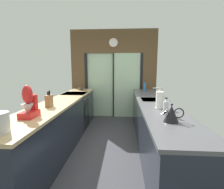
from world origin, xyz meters
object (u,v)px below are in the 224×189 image
Objects in this scene: kettle at (172,114)px; soap_bottle_near at (166,108)px; stand_mixer at (29,105)px; knife_block at (49,101)px; soap_bottle_far at (145,87)px; paper_towel_roll at (160,100)px; mixing_bowl at (81,89)px; oven_range at (75,111)px.

soap_bottle_near reaches higher than kettle.
kettle is at bearing -2.00° from stand_mixer.
soap_bottle_near is at bearing -11.92° from knife_block.
paper_towel_roll is at bearing -90.00° from soap_bottle_far.
paper_towel_roll is (-0.00, -1.96, 0.02)m from soap_bottle_far.
paper_towel_roll is (-0.00, 0.40, 0.03)m from soap_bottle_near.
soap_bottle_far reaches higher than mixing_bowl.
oven_range is 3.39× the size of soap_bottle_far.
stand_mixer reaches higher than mixing_bowl.
oven_range is 1.60m from knife_block.
mixing_bowl is at bearing 125.69° from soap_bottle_near.
paper_towel_roll is (1.78, 0.02, 0.03)m from knife_block.
paper_towel_roll is at bearing 0.78° from knife_block.
kettle is at bearing -89.95° from soap_bottle_far.
soap_bottle_far reaches higher than kettle.
stand_mixer is 1.58× the size of kettle.
mixing_bowl is 2.69m from stand_mixer.
mixing_bowl reaches higher than oven_range.
stand_mixer is at bearing -173.36° from soap_bottle_near.
stand_mixer is 1.55× the size of soap_bottle_far.
oven_range is 2.66m from soap_bottle_near.
kettle is at bearing -19.90° from knife_block.
soap_bottle_near is (1.78, -0.38, 0.00)m from knife_block.
paper_towel_roll is at bearing 18.84° from stand_mixer.
stand_mixer is 1.42× the size of paper_towel_roll.
soap_bottle_near reaches higher than oven_range.
oven_range is 3.34× the size of knife_block.
stand_mixer is 1.79m from soap_bottle_near.
soap_bottle_far is at bearing -3.80° from mixing_bowl.
mixing_bowl is 3.28m from kettle.
oven_range is 3.75× the size of soap_bottle_near.
mixing_bowl is at bearing 122.97° from kettle.
paper_towel_roll is (1.80, -1.47, 0.60)m from oven_range.
soap_bottle_near is at bearing -54.31° from mixing_bowl.
stand_mixer is at bearing -124.74° from soap_bottle_far.
stand_mixer is 1.78m from kettle.
oven_range is 1.95m from soap_bottle_far.
paper_towel_roll reaches higher than soap_bottle_near.
oven_range is 4.42× the size of mixing_bowl.
knife_block reaches higher than soap_bottle_far.
mixing_bowl is at bearing 176.20° from soap_bottle_far.
knife_block is 1.02× the size of soap_bottle_far.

